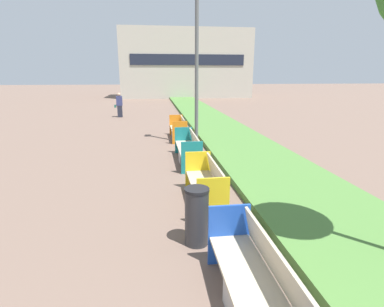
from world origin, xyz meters
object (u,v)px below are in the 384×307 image
Objects in this scene: pedestrian_walking at (119,105)px; bench_teal_frame at (188,151)px; bench_yellow_frame at (206,188)px; bench_orange_frame at (179,131)px; street_lamp_post at (197,45)px; bench_blue_frame at (255,290)px; litter_bin at (197,216)px.

bench_teal_frame is at bearing -73.46° from pedestrian_walking.
bench_yellow_frame is 0.81× the size of bench_teal_frame.
bench_teal_frame is 1.19× the size of bench_orange_frame.
pedestrian_walking is at bearing 102.88° from bench_yellow_frame.
bench_orange_frame is at bearing 116.95° from street_lamp_post.
litter_bin is (-0.43, 1.66, 0.13)m from bench_blue_frame.
street_lamp_post is (0.61, 8.93, 3.45)m from bench_blue_frame.
bench_yellow_frame is at bearing 74.55° from litter_bin.
bench_orange_frame is (-0.00, 3.63, -0.01)m from bench_teal_frame.
litter_bin is at bearing -98.17° from street_lamp_post.
bench_yellow_frame is at bearing -96.13° from street_lamp_post.
bench_blue_frame is 9.59m from street_lamp_post.
bench_blue_frame is 1.11× the size of bench_yellow_frame.
bench_teal_frame is (0.01, 3.29, 0.01)m from bench_yellow_frame.
bench_teal_frame is 4.25m from street_lamp_post.
street_lamp_post is (1.04, 7.27, 3.32)m from litter_bin.
street_lamp_post reaches higher than bench_orange_frame.
bench_yellow_frame is 6.70m from street_lamp_post.
street_lamp_post is (0.61, -1.21, 3.45)m from bench_orange_frame.
bench_orange_frame is at bearing 87.09° from litter_bin.
bench_orange_frame is 8.17m from pedestrian_walking.
bench_teal_frame and bench_orange_frame have the same top height.
street_lamp_post is (0.61, 2.43, 3.44)m from bench_teal_frame.
litter_bin is 8.06m from street_lamp_post.
pedestrian_walking is (-3.29, 7.46, 0.44)m from bench_orange_frame.
bench_blue_frame is at bearing -93.92° from street_lamp_post.
bench_teal_frame is 4.86m from litter_bin.
bench_orange_frame is 1.27× the size of pedestrian_walking.
bench_blue_frame is 10.13m from bench_orange_frame.
street_lamp_post is at bearing 86.08° from bench_blue_frame.
litter_bin is at bearing -92.91° from bench_orange_frame.
bench_yellow_frame and bench_orange_frame have the same top height.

